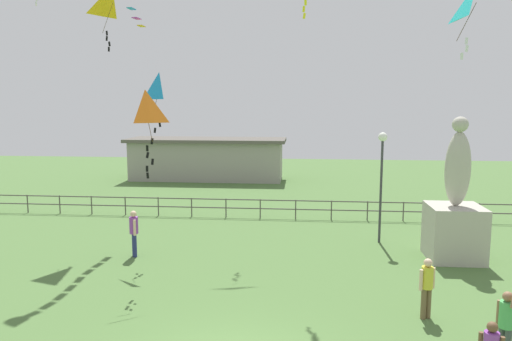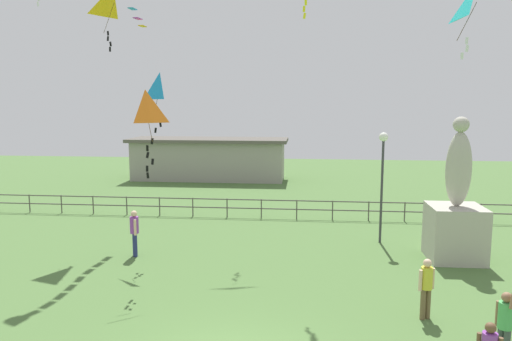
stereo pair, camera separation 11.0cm
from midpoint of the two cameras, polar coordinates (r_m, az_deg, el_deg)
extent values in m
cube|color=#B2AD9E|center=(19.28, 22.08, -6.76)|extent=(1.89, 1.89, 1.99)
ellipsoid|color=#B2AD9E|center=(18.84, 22.45, 0.16)|extent=(0.90, 0.76, 2.70)
sphere|color=#B2AD9E|center=(18.71, 22.71, 5.02)|extent=(0.56, 0.56, 0.56)
cylinder|color=#38383D|center=(20.36, 14.29, -2.47)|extent=(0.10, 0.10, 4.20)
sphere|color=white|center=(20.09, 14.51, 3.85)|extent=(0.36, 0.36, 0.36)
sphere|color=brown|center=(10.75, 25.74, -16.23)|extent=(0.21, 0.21, 0.21)
cylinder|color=#4CB259|center=(12.24, 27.11, -14.83)|extent=(0.31, 0.31, 0.59)
sphere|color=#8C6647|center=(12.09, 27.23, -13.04)|extent=(0.23, 0.23, 0.23)
cylinder|color=#8C6647|center=(12.38, 26.36, -14.71)|extent=(0.09, 0.09, 0.56)
cylinder|color=brown|center=(14.14, 19.36, -14.45)|extent=(0.14, 0.14, 0.83)
cylinder|color=brown|center=(14.04, 18.85, -14.59)|extent=(0.14, 0.14, 0.83)
cylinder|color=gold|center=(13.84, 19.24, -11.79)|extent=(0.31, 0.31, 0.59)
sphere|color=beige|center=(13.71, 19.32, -10.19)|extent=(0.22, 0.22, 0.22)
cylinder|color=beige|center=(13.98, 19.87, -11.77)|extent=(0.09, 0.09, 0.56)
cylinder|color=beige|center=(13.72, 18.59, -12.09)|extent=(0.09, 0.09, 0.56)
cylinder|color=navy|center=(18.81, -14.21, -8.53)|extent=(0.15, 0.15, 0.88)
cylinder|color=navy|center=(18.97, -14.28, -8.39)|extent=(0.15, 0.15, 0.88)
cylinder|color=purple|center=(18.70, -14.33, -6.25)|extent=(0.32, 0.32, 0.62)
sphere|color=beige|center=(18.60, -14.37, -4.97)|extent=(0.24, 0.24, 0.24)
cylinder|color=beige|center=(18.50, -14.24, -6.52)|extent=(0.10, 0.10, 0.59)
cylinder|color=beige|center=(18.91, -14.41, -6.21)|extent=(0.10, 0.10, 0.59)
pyramid|color=#198CD1|center=(18.99, -11.42, 9.66)|extent=(0.88, 0.73, 1.02)
cylinder|color=#4C381E|center=(18.87, -11.77, 8.11)|extent=(0.20, 0.31, 1.02)
cube|color=black|center=(18.87, -11.81, 6.65)|extent=(0.10, 0.05, 0.20)
cube|color=black|center=(18.89, -11.53, 5.99)|extent=(0.12, 0.04, 0.21)
cube|color=black|center=(18.90, -11.39, 5.32)|extent=(0.11, 0.02, 0.21)
cube|color=black|center=(18.88, -11.94, 4.64)|extent=(0.11, 0.03, 0.21)
pyramid|color=orange|center=(16.10, -13.04, 7.17)|extent=(1.00, 0.95, 1.06)
cylinder|color=#4C381E|center=(15.86, -12.65, 5.28)|extent=(0.35, 0.44, 1.06)
cube|color=black|center=(15.91, -12.30, 3.38)|extent=(0.11, 0.02, 0.21)
cube|color=black|center=(15.90, -12.84, 2.56)|extent=(0.09, 0.05, 0.20)
cube|color=black|center=(15.92, -12.81, 1.77)|extent=(0.11, 0.04, 0.21)
cube|color=black|center=(15.97, -12.25, 1.01)|extent=(0.09, 0.04, 0.20)
cube|color=black|center=(15.97, -12.86, 0.20)|extent=(0.09, 0.01, 0.20)
cube|color=black|center=(16.00, -12.79, -0.58)|extent=(0.09, 0.03, 0.20)
pyramid|color=#19B2B2|center=(16.09, 24.27, 17.54)|extent=(0.58, 1.20, 1.09)
cylinder|color=#4C381E|center=(15.91, 23.28, 15.74)|extent=(0.52, 0.05, 1.09)
cube|color=white|center=(15.87, 23.28, 13.80)|extent=(0.09, 0.02, 0.20)
cube|color=white|center=(15.87, 23.32, 13.00)|extent=(0.09, 0.02, 0.20)
cube|color=white|center=(15.73, 22.82, 12.27)|extent=(0.09, 0.03, 0.20)
cube|color=yellow|center=(17.29, 5.64, 19.05)|extent=(0.08, 0.04, 0.20)
cube|color=yellow|center=(17.23, 5.44, 18.35)|extent=(0.09, 0.02, 0.20)
cube|color=yellow|center=(17.20, 5.50, 17.62)|extent=(0.11, 0.05, 0.21)
cube|color=white|center=(25.47, -24.52, 17.40)|extent=(0.11, 0.03, 0.21)
pyramid|color=yellow|center=(22.16, -16.59, 18.38)|extent=(1.18, 1.36, 1.19)
cylinder|color=#4C381E|center=(22.33, -17.16, 16.74)|extent=(0.66, 0.35, 1.19)
cube|color=black|center=(22.23, -17.25, 15.15)|extent=(0.10, 0.04, 0.21)
cube|color=black|center=(22.20, -17.26, 14.59)|extent=(0.10, 0.03, 0.21)
cube|color=black|center=(22.19, -16.97, 14.03)|extent=(0.11, 0.03, 0.21)
cube|color=black|center=(22.16, -17.03, 13.46)|extent=(0.09, 0.02, 0.20)
cube|color=#198CD1|center=(22.74, -14.57, 17.92)|extent=(0.27, 0.52, 0.03)
cube|color=#B22DB2|center=(23.14, -13.99, 16.94)|extent=(0.30, 0.54, 0.03)
cube|color=yellow|center=(23.57, -13.45, 16.17)|extent=(0.26, 0.52, 0.03)
cylinder|color=#4C4742|center=(28.06, -25.34, -3.55)|extent=(0.06, 0.06, 0.95)
cylinder|color=#4C4742|center=(27.21, -22.16, -3.71)|extent=(0.06, 0.06, 0.95)
cylinder|color=#4C4742|center=(26.46, -18.86, -3.87)|extent=(0.06, 0.06, 0.95)
cylinder|color=#4C4742|center=(25.78, -15.21, -4.02)|extent=(0.06, 0.06, 0.95)
cylinder|color=#4C4742|center=(25.23, -11.52, -4.16)|extent=(0.06, 0.06, 0.95)
cylinder|color=#4C4742|center=(24.79, -7.69, -4.29)|extent=(0.06, 0.06, 0.95)
cylinder|color=#4C4742|center=(24.45, -3.68, -4.40)|extent=(0.06, 0.06, 0.95)
cylinder|color=#4C4742|center=(24.24, 0.37, -4.49)|extent=(0.06, 0.06, 0.95)
cylinder|color=#4C4742|center=(24.16, 4.55, -4.56)|extent=(0.06, 0.06, 0.95)
cylinder|color=#4C4742|center=(24.20, 8.71, -4.61)|extent=(0.06, 0.06, 0.95)
cylinder|color=#4C4742|center=(24.36, 12.82, -4.63)|extent=(0.06, 0.06, 0.95)
cylinder|color=#4C4742|center=(24.64, 16.79, -4.63)|extent=(0.06, 0.06, 0.95)
cylinder|color=#4C4742|center=(25.05, 20.77, -4.61)|extent=(0.06, 0.06, 0.95)
cylinder|color=#4C4742|center=(25.58, 24.60, -4.56)|extent=(0.06, 0.06, 0.95)
cube|color=#4C4742|center=(24.11, 1.72, -3.51)|extent=(36.00, 0.05, 0.05)
cube|color=#4C4742|center=(24.20, 1.72, -4.52)|extent=(36.00, 0.05, 0.05)
cube|color=gray|center=(36.54, -5.85, 1.18)|extent=(11.12, 3.37, 2.84)
cube|color=#59544C|center=(36.39, -5.88, 3.59)|extent=(11.72, 3.97, 0.24)
camera|label=1|loc=(0.06, -90.20, -0.03)|focal=34.07mm
camera|label=2|loc=(0.06, 89.80, 0.03)|focal=34.07mm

